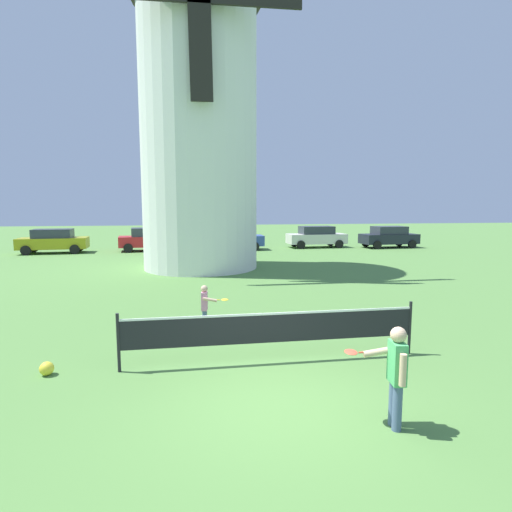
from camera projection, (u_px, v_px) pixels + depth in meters
name	position (u px, v px, depth m)	size (l,w,h in m)	color
ground_plane	(273.00, 401.00, 6.33)	(120.00, 120.00, 0.00)	#517F3D
windmill	(198.00, 103.00, 19.06)	(8.23, 6.25, 15.38)	white
tennis_net	(273.00, 328.00, 7.81)	(5.80, 0.06, 1.10)	black
player_near	(395.00, 371.00, 5.47)	(0.77, 0.64, 1.43)	slate
player_far	(206.00, 305.00, 9.85)	(0.67, 0.54, 1.12)	slate
stray_ball	(47.00, 369.00, 7.27)	(0.25, 0.25, 0.25)	yellow
parked_car_mustard	(53.00, 241.00, 26.11)	(4.26, 2.15, 1.56)	#999919
parked_car_red	(148.00, 239.00, 27.53)	(4.00, 2.27, 1.56)	red
parked_car_blue	(232.00, 238.00, 28.02)	(4.28, 1.90, 1.56)	#334C99
parked_car_cream	(316.00, 236.00, 29.75)	(4.29, 1.99, 1.56)	silver
parked_car_black	(389.00, 237.00, 29.63)	(4.16, 2.06, 1.56)	#1E232D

